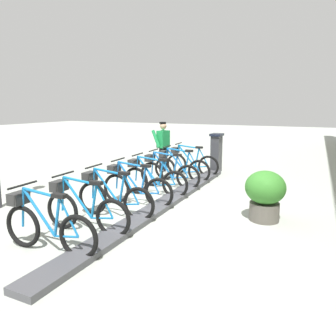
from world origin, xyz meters
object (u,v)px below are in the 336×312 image
Objects in this scene: bike_docked_4 at (134,186)px; planter_bush at (265,193)px; bike_docked_0 at (190,162)px; bike_docked_2 at (167,172)px; worker_near_rack at (163,145)px; bike_docked_6 at (83,208)px; bike_docked_5 at (112,196)px; bike_docked_1 at (179,167)px; bike_docked_7 at (45,225)px; bike_docked_3 at (152,178)px; payment_kiosk at (216,152)px.

bike_docked_4 is 2.77m from planter_bush.
bike_docked_0 is 1.00× the size of bike_docked_2.
bike_docked_6 is at bearing 101.04° from worker_near_rack.
bike_docked_0 and bike_docked_4 have the same top height.
bike_docked_2 and bike_docked_5 have the same top height.
bike_docked_6 is at bearing 90.00° from bike_docked_2.
bike_docked_4 is 0.84m from bike_docked_5.
bike_docked_0 is at bearing 172.38° from worker_near_rack.
bike_docked_1 and bike_docked_7 have the same top height.
bike_docked_4 is 1.68m from bike_docked_6.
bike_docked_3 is 2.89m from worker_near_rack.
bike_docked_7 is at bearing 90.00° from bike_docked_4.
payment_kiosk is 2.70m from bike_docked_2.
bike_docked_2 is 1.00× the size of bike_docked_3.
planter_bush is (-2.18, 4.05, -0.12)m from payment_kiosk.
bike_docked_7 is (0.00, 0.84, 0.00)m from bike_docked_6.
bike_docked_2 is 1.00× the size of bike_docked_5.
bike_docked_3 is (0.00, 1.68, 0.00)m from bike_docked_1.
bike_docked_0 is 1.77× the size of planter_bush.
bike_docked_6 is at bearing 90.00° from bike_docked_1.
bike_docked_7 is (0.00, 5.89, 0.00)m from bike_docked_0.
bike_docked_7 is at bearing 90.00° from bike_docked_6.
bike_docked_3 is 1.00× the size of bike_docked_5.
bike_docked_6 is 1.77× the size of planter_bush.
bike_docked_5 is at bearing 90.00° from bike_docked_3.
worker_near_rack reaches higher than bike_docked_7.
bike_docked_4 is at bearing 90.00° from bike_docked_3.
bike_docked_6 is (0.00, 5.05, 0.00)m from bike_docked_0.
bike_docked_3 and bike_docked_6 have the same top height.
bike_docked_3 and bike_docked_4 have the same top height.
bike_docked_2 is 0.84m from bike_docked_3.
bike_docked_3 is 1.68m from bike_docked_5.
bike_docked_0 is at bearing 58.68° from payment_kiosk.
payment_kiosk is 1.89m from bike_docked_1.
bike_docked_4 is at bearing -90.00° from bike_docked_6.
payment_kiosk is 6.86m from bike_docked_7.
bike_docked_1 and bike_docked_5 have the same top height.
bike_docked_1 is at bearing -39.48° from planter_bush.
bike_docked_0 is 2.53m from bike_docked_3.
bike_docked_7 is 1.77× the size of planter_bush.
worker_near_rack is at bearing 26.91° from payment_kiosk.
payment_kiosk is at bearing -95.45° from bike_docked_6.
payment_kiosk is 4.60m from planter_bush.
bike_docked_2 is at bearing -90.00° from bike_docked_7.
bike_docked_5 reaches higher than planter_bush.
bike_docked_7 is (0.00, 3.37, 0.00)m from bike_docked_3.
bike_docked_0 is 1.00× the size of bike_docked_4.
bike_docked_1 is (0.57, 1.78, -0.24)m from payment_kiosk.
bike_docked_5 is 2.97m from planter_bush.
bike_docked_0 is 1.00× the size of bike_docked_7.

